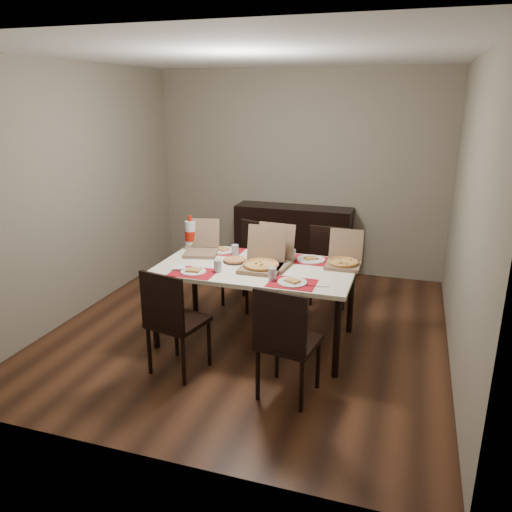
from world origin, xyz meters
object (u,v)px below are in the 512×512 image
object	(u,v)px
dining_table	(256,273)
chair_far_left	(249,260)
pizza_box_center	(262,263)
dip_bowl	(267,258)
chair_near_left	(172,318)
chair_far_right	(326,267)
soda_bottle	(191,235)
sideboard	(293,240)
chair_near_right	(285,339)

from	to	relation	value
dining_table	chair_far_left	xyz separation A→B (m)	(-0.34, 0.84, -0.17)
pizza_box_center	dip_bowl	distance (m)	0.27
chair_far_left	pizza_box_center	xyz separation A→B (m)	(0.42, -0.88, 0.30)
pizza_box_center	chair_near_left	bearing A→B (deg)	-125.51
dining_table	chair_near_left	distance (m)	0.95
chair_near_left	pizza_box_center	world-z (taller)	pizza_box_center
chair_far_left	pizza_box_center	distance (m)	1.02
chair_far_right	soda_bottle	distance (m)	1.47
dining_table	chair_far_right	xyz separation A→B (m)	(0.51, 0.85, -0.17)
sideboard	chair_far_right	bearing A→B (deg)	-60.64
pizza_box_center	dining_table	bearing A→B (deg)	146.80
chair_near_right	chair_far_right	xyz separation A→B (m)	(-0.00, 1.73, 0.00)
sideboard	chair_far_right	distance (m)	1.29
sideboard	soda_bottle	size ratio (longest dim) A/B	4.29
chair_near_left	chair_far_right	bearing A→B (deg)	59.42
chair_near_left	chair_far_right	size ratio (longest dim) A/B	1.00
sideboard	chair_near_right	xyz separation A→B (m)	(0.64, -2.86, 0.06)
chair_near_left	dip_bowl	world-z (taller)	chair_near_left
chair_near_right	pizza_box_center	size ratio (longest dim) A/B	2.26
soda_bottle	sideboard	bearing A→B (deg)	67.38
chair_far_left	chair_far_right	bearing A→B (deg)	0.93
dining_table	dip_bowl	distance (m)	0.24
dining_table	dip_bowl	size ratio (longest dim) A/B	14.21
chair_far_right	dip_bowl	size ratio (longest dim) A/B	7.34
dining_table	chair_far_left	distance (m)	0.92
chair_far_left	pizza_box_center	world-z (taller)	pizza_box_center
chair_near_left	chair_near_right	xyz separation A→B (m)	(0.98, -0.07, 0.00)
chair_near_left	soda_bottle	distance (m)	1.24
dining_table	pizza_box_center	bearing A→B (deg)	-33.20
chair_near_right	soda_bottle	xyz separation A→B (m)	(-1.32, 1.21, 0.39)
pizza_box_center	soda_bottle	distance (m)	0.96
sideboard	dip_bowl	distance (m)	1.79
dining_table	dip_bowl	world-z (taller)	dip_bowl
chair_near_left	pizza_box_center	bearing A→B (deg)	54.49
sideboard	pizza_box_center	xyz separation A→B (m)	(0.20, -2.03, 0.36)
chair_far_right	chair_near_left	bearing A→B (deg)	-120.58
chair_near_left	dip_bowl	size ratio (longest dim) A/B	7.34
sideboard	dining_table	world-z (taller)	sideboard
sideboard	chair_far_left	distance (m)	1.16
pizza_box_center	soda_bottle	bearing A→B (deg)	156.94
sideboard	chair_near_left	distance (m)	2.80
chair_far_left	dip_bowl	world-z (taller)	chair_far_left
dip_bowl	dining_table	bearing A→B (deg)	-99.70
chair_near_left	chair_far_right	xyz separation A→B (m)	(0.98, 1.66, 0.00)
chair_near_left	chair_far_right	world-z (taller)	same
dining_table	chair_far_right	world-z (taller)	chair_far_right
sideboard	soda_bottle	distance (m)	1.84
chair_far_left	dip_bowl	size ratio (longest dim) A/B	7.34
chair_near_left	chair_far_right	distance (m)	1.92
chair_far_left	dip_bowl	bearing A→B (deg)	-58.27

